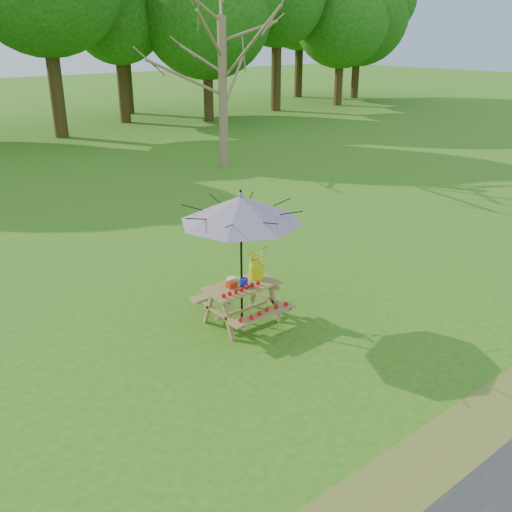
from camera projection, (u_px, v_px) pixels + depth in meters
ground at (445, 287)px, 10.73m from camera, size 120.00×120.00×0.00m
picnic_table at (242, 304)px, 9.31m from camera, size 1.20×1.32×0.67m
patio_umbrella at (241, 209)px, 8.72m from camera, size 2.09×2.09×2.25m
produce_bins at (237, 282)px, 9.16m from camera, size 0.32×0.40×0.13m
tomatoes_row at (241, 289)px, 8.96m from camera, size 0.77×0.13×0.07m
flower_bucket at (256, 262)px, 9.35m from camera, size 0.40×0.37×0.55m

